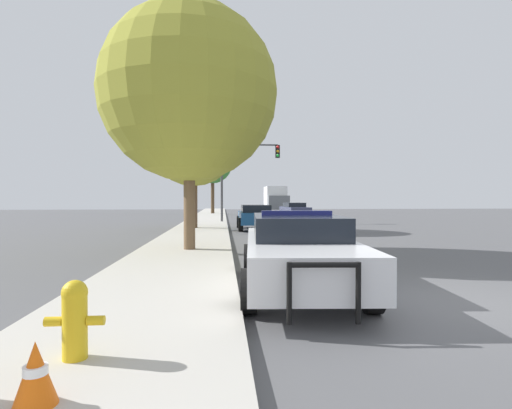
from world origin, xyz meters
name	(u,v)px	position (x,y,z in m)	size (l,w,h in m)	color
ground_plane	(454,303)	(0.00, 0.00, 0.00)	(110.00, 110.00, 0.00)	#565659
sidewalk_left	(145,306)	(-5.10, 0.00, 0.07)	(3.00, 110.00, 0.13)	#BCB7AD
police_car	(298,249)	(-2.44, 1.21, 0.77)	(2.38, 5.36, 1.51)	white
fire_hydrant	(75,317)	(-5.38, -2.22, 0.56)	(0.59, 0.26, 0.80)	gold
traffic_light	(245,166)	(-2.36, 21.42, 4.02)	(4.14, 0.35, 5.49)	#424247
car_background_oncoming	(295,210)	(2.32, 27.72, 0.73)	(2.18, 4.67, 1.35)	#333856
car_background_midblock	(255,216)	(-2.08, 15.69, 0.75)	(1.98, 4.01, 1.38)	navy
box_truck	(276,199)	(2.29, 40.00, 1.65)	(2.62, 6.89, 3.09)	slate
tree_sidewalk_mid	(194,142)	(-5.47, 15.61, 4.83)	(4.89, 4.89, 7.16)	brown
tree_sidewalk_near	(189,93)	(-4.94, 6.45, 5.09)	(5.61, 5.61, 7.77)	brown
tree_sidewalk_far	(213,164)	(-4.96, 36.06, 5.31)	(4.08, 4.08, 7.24)	#4C3823
traffic_cone	(35,373)	(-5.35, -3.13, 0.39)	(0.34, 0.34, 0.51)	orange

